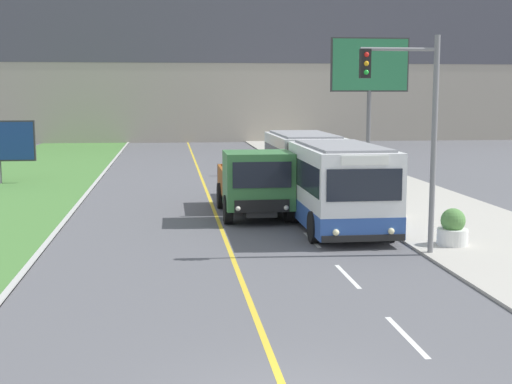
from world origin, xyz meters
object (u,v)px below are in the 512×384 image
object	(u,v)px
planter_round_far	(334,173)
traffic_light_mast	(414,118)
dump_truck	(256,184)
planter_round_near	(453,229)
planter_round_second	(394,204)
city_bus	(320,176)
planter_round_third	(358,186)
billboard_large	(370,71)

from	to	relation	value
planter_round_far	traffic_light_mast	bearing A→B (deg)	-95.47
dump_truck	traffic_light_mast	size ratio (longest dim) A/B	0.98
dump_truck	planter_round_near	size ratio (longest dim) A/B	5.42
dump_truck	planter_round_far	bearing A→B (deg)	61.66
traffic_light_mast	dump_truck	bearing A→B (deg)	118.99
planter_round_near	planter_round_second	distance (m)	5.18
city_bus	traffic_light_mast	size ratio (longest dim) A/B	2.02
city_bus	planter_round_third	bearing A→B (deg)	57.62
billboard_large	planter_round_third	size ratio (longest dim) A/B	7.15
planter_round_third	planter_round_far	world-z (taller)	planter_round_third
dump_truck	planter_round_far	size ratio (longest dim) A/B	5.90
dump_truck	planter_round_far	world-z (taller)	dump_truck
billboard_large	planter_round_far	xyz separation A→B (m)	(-2.88, -3.79, -5.38)
billboard_large	planter_round_near	size ratio (longest dim) A/B	6.88
traffic_light_mast	billboard_large	size ratio (longest dim) A/B	0.81
planter_round_second	planter_round_third	distance (m)	5.18
billboard_large	city_bus	bearing A→B (deg)	-113.13
traffic_light_mast	planter_round_third	bearing A→B (deg)	82.42
planter_round_near	planter_round_third	xyz separation A→B (m)	(-0.15, 10.35, -0.02)
dump_truck	planter_round_second	bearing A→B (deg)	-6.53
dump_truck	planter_round_near	distance (m)	7.89
dump_truck	billboard_large	xyz separation A→B (m)	(8.15, 13.55, 4.64)
billboard_large	planter_round_near	xyz separation A→B (m)	(-2.81, -19.32, -5.35)
traffic_light_mast	planter_round_third	size ratio (longest dim) A/B	5.78
billboard_large	planter_round_second	distance (m)	15.42
traffic_light_mast	billboard_large	bearing A→B (deg)	77.56
planter_round_near	planter_round_far	world-z (taller)	planter_round_near
city_bus	planter_round_near	distance (m)	6.84
traffic_light_mast	planter_round_far	size ratio (longest dim) A/B	6.05
planter_round_near	planter_round_far	xyz separation A→B (m)	(-0.08, 15.53, -0.04)
planter_round_third	dump_truck	bearing A→B (deg)	-138.52
planter_round_second	planter_round_far	world-z (taller)	planter_round_second
billboard_large	planter_round_third	world-z (taller)	billboard_large
traffic_light_mast	planter_round_far	world-z (taller)	traffic_light_mast
city_bus	dump_truck	size ratio (longest dim) A/B	2.07
planter_round_third	planter_round_near	bearing A→B (deg)	-89.14
dump_truck	traffic_light_mast	world-z (taller)	traffic_light_mast
billboard_large	planter_round_third	xyz separation A→B (m)	(-2.96, -8.97, -5.37)
city_bus	planter_round_second	xyz separation A→B (m)	(2.62, -0.99, -0.96)
dump_truck	planter_round_near	world-z (taller)	dump_truck
traffic_light_mast	planter_round_far	bearing A→B (deg)	84.53
traffic_light_mast	planter_round_third	distance (m)	11.85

